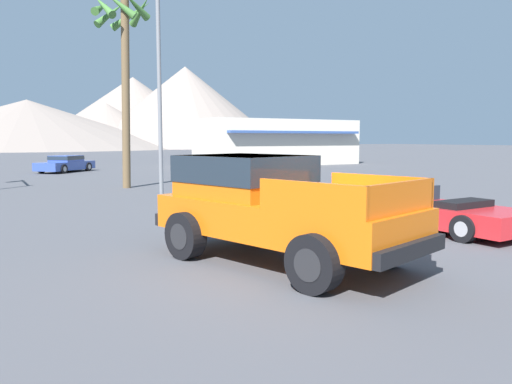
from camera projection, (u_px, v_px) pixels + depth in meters
ground_plane at (289, 261)px, 9.23m from camera, size 320.00×320.00×0.00m
orange_pickup_truck at (268, 201)px, 9.24m from camera, size 3.43×5.51×1.94m
red_convertible_car at (436, 213)px, 12.47m from camera, size 2.12×4.64×1.03m
parked_car_blue at (66, 164)px, 33.93m from camera, size 4.33×4.35×1.13m
street_lamp_post at (159, 57)px, 16.51m from camera, size 0.90×0.24×8.35m
palm_tree_tall at (122, 44)px, 22.32m from camera, size 2.98×2.88×8.68m
storefront_building at (278, 142)px, 43.91m from camera, size 13.96×6.21×3.90m
distant_mountain_range at (121, 115)px, 128.79m from camera, size 99.14×79.34×20.93m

